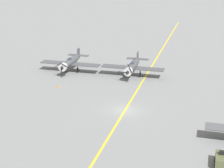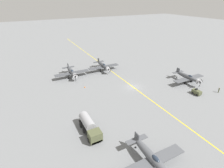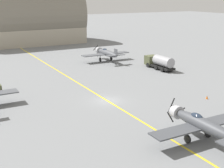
{
  "view_description": "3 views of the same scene",
  "coord_description": "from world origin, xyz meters",
  "px_view_note": "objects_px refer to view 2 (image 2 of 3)",
  "views": [
    {
      "loc": [
        -11.67,
        50.38,
        22.04
      ],
      "look_at": [
        3.03,
        -3.72,
        2.66
      ],
      "focal_mm": 60.0,
      "sensor_mm": 36.0,
      "label": 1
    },
    {
      "loc": [
        28.82,
        40.53,
        25.78
      ],
      "look_at": [
        6.69,
        -1.65,
        1.88
      ],
      "focal_mm": 28.0,
      "sensor_mm": 36.0,
      "label": 2
    },
    {
      "loc": [
        -20.89,
        -39.24,
        15.32
      ],
      "look_at": [
        -0.05,
        -1.61,
        3.02
      ],
      "focal_mm": 50.0,
      "sensor_mm": 36.0,
      "label": 3
    }
  ],
  "objects_px": {
    "airplane_near_right": "(72,72)",
    "traffic_cone": "(85,87)",
    "ground_crew_walking": "(219,90)",
    "airplane_far_right": "(152,158)",
    "fuel_tanker": "(90,127)",
    "airplane_near_center": "(103,66)",
    "tow_tractor": "(197,92)",
    "airplane_mid_left": "(188,77)"
  },
  "relations": [
    {
      "from": "fuel_tanker",
      "to": "tow_tractor",
      "type": "distance_m",
      "value": 33.59
    },
    {
      "from": "airplane_near_center",
      "to": "ground_crew_walking",
      "type": "xyz_separation_m",
      "value": [
        -23.13,
        31.75,
        -1.11
      ]
    },
    {
      "from": "airplane_near_center",
      "to": "tow_tractor",
      "type": "height_order",
      "value": "airplane_near_center"
    },
    {
      "from": "airplane_far_right",
      "to": "tow_tractor",
      "type": "relative_size",
      "value": 4.62
    },
    {
      "from": "ground_crew_walking",
      "to": "traffic_cone",
      "type": "xyz_separation_m",
      "value": [
        34.43,
        -21.59,
        -0.63
      ]
    },
    {
      "from": "airplane_mid_left",
      "to": "fuel_tanker",
      "type": "xyz_separation_m",
      "value": [
        37.5,
        7.31,
        -0.5
      ]
    },
    {
      "from": "airplane_near_right",
      "to": "traffic_cone",
      "type": "distance_m",
      "value": 10.02
    },
    {
      "from": "airplane_near_right",
      "to": "airplane_far_right",
      "type": "bearing_deg",
      "value": 95.42
    },
    {
      "from": "airplane_near_center",
      "to": "fuel_tanker",
      "type": "bearing_deg",
      "value": 56.35
    },
    {
      "from": "airplane_near_right",
      "to": "traffic_cone",
      "type": "height_order",
      "value": "airplane_near_right"
    },
    {
      "from": "tow_tractor",
      "to": "ground_crew_walking",
      "type": "distance_m",
      "value": 7.21
    },
    {
      "from": "airplane_near_center",
      "to": "airplane_near_right",
      "type": "height_order",
      "value": "same"
    },
    {
      "from": "airplane_mid_left",
      "to": "ground_crew_walking",
      "type": "bearing_deg",
      "value": 100.47
    },
    {
      "from": "ground_crew_walking",
      "to": "airplane_far_right",
      "type": "bearing_deg",
      "value": 17.58
    },
    {
      "from": "fuel_tanker",
      "to": "traffic_cone",
      "type": "relative_size",
      "value": 14.55
    },
    {
      "from": "ground_crew_walking",
      "to": "tow_tractor",
      "type": "bearing_deg",
      "value": -19.0
    },
    {
      "from": "ground_crew_walking",
      "to": "traffic_cone",
      "type": "distance_m",
      "value": 40.65
    },
    {
      "from": "airplane_near_right",
      "to": "traffic_cone",
      "type": "relative_size",
      "value": 21.82
    },
    {
      "from": "airplane_near_right",
      "to": "airplane_mid_left",
      "type": "xyz_separation_m",
      "value": [
        -32.76,
        22.28,
        0.0
      ]
    },
    {
      "from": "airplane_near_right",
      "to": "airplane_near_center",
      "type": "bearing_deg",
      "value": -174.82
    },
    {
      "from": "airplane_mid_left",
      "to": "airplane_far_right",
      "type": "xyz_separation_m",
      "value": [
        31.34,
        19.95,
        0.0
      ]
    },
    {
      "from": "tow_tractor",
      "to": "airplane_near_center",
      "type": "bearing_deg",
      "value": -60.97
    },
    {
      "from": "airplane_far_right",
      "to": "airplane_near_right",
      "type": "bearing_deg",
      "value": -86.83
    },
    {
      "from": "traffic_cone",
      "to": "ground_crew_walking",
      "type": "bearing_deg",
      "value": 147.91
    },
    {
      "from": "airplane_mid_left",
      "to": "fuel_tanker",
      "type": "distance_m",
      "value": 38.21
    },
    {
      "from": "tow_tractor",
      "to": "ground_crew_walking",
      "type": "height_order",
      "value": "tow_tractor"
    },
    {
      "from": "airplane_near_right",
      "to": "ground_crew_walking",
      "type": "height_order",
      "value": "airplane_near_right"
    },
    {
      "from": "airplane_near_center",
      "to": "tow_tractor",
      "type": "xyz_separation_m",
      "value": [
        -16.32,
        29.4,
        -1.22
      ]
    },
    {
      "from": "tow_tractor",
      "to": "airplane_mid_left",
      "type": "bearing_deg",
      "value": -120.12
    },
    {
      "from": "airplane_far_right",
      "to": "traffic_cone",
      "type": "xyz_separation_m",
      "value": [
        0.19,
        -32.44,
        -1.74
      ]
    },
    {
      "from": "airplane_near_center",
      "to": "airplane_mid_left",
      "type": "bearing_deg",
      "value": 128.08
    },
    {
      "from": "airplane_near_right",
      "to": "ground_crew_walking",
      "type": "bearing_deg",
      "value": 142.15
    },
    {
      "from": "tow_tractor",
      "to": "traffic_cone",
      "type": "height_order",
      "value": "tow_tractor"
    },
    {
      "from": "airplane_mid_left",
      "to": "tow_tractor",
      "type": "height_order",
      "value": "airplane_mid_left"
    },
    {
      "from": "airplane_mid_left",
      "to": "traffic_cone",
      "type": "bearing_deg",
      "value": -28.8
    },
    {
      "from": "traffic_cone",
      "to": "airplane_near_right",
      "type": "bearing_deg",
      "value": -82.89
    },
    {
      "from": "airplane_near_center",
      "to": "fuel_tanker",
      "type": "xyz_separation_m",
      "value": [
        17.26,
        29.96,
        -0.5
      ]
    },
    {
      "from": "airplane_far_right",
      "to": "fuel_tanker",
      "type": "distance_m",
      "value": 14.07
    },
    {
      "from": "airplane_near_center",
      "to": "airplane_far_right",
      "type": "distance_m",
      "value": 44.02
    },
    {
      "from": "airplane_near_center",
      "to": "airplane_near_right",
      "type": "bearing_deg",
      "value": -2.03
    },
    {
      "from": "fuel_tanker",
      "to": "tow_tractor",
      "type": "relative_size",
      "value": 3.08
    },
    {
      "from": "tow_tractor",
      "to": "traffic_cone",
      "type": "relative_size",
      "value": 4.73
    }
  ]
}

